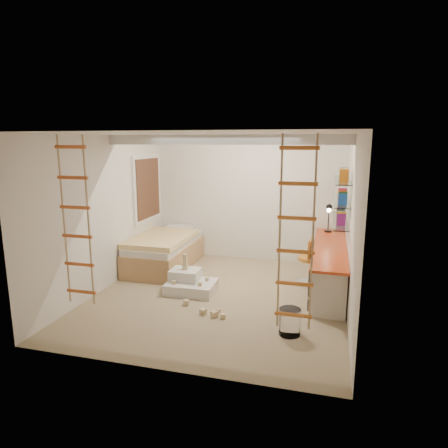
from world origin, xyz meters
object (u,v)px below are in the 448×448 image
(desk, at_px, (329,265))
(bed, at_px, (165,251))
(swivel_chair, at_px, (310,268))
(play_platform, at_px, (190,283))

(desk, distance_m, bed, 3.22)
(bed, distance_m, swivel_chair, 2.90)
(swivel_chair, relative_size, play_platform, 1.01)
(play_platform, bearing_deg, bed, 129.24)
(swivel_chair, distance_m, play_platform, 2.12)
(desk, relative_size, swivel_chair, 3.38)
(desk, xyz_separation_m, bed, (-3.20, 0.36, -0.07))
(swivel_chair, bearing_deg, bed, 173.93)
(desk, distance_m, play_platform, 2.41)
(bed, bearing_deg, play_platform, -50.76)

